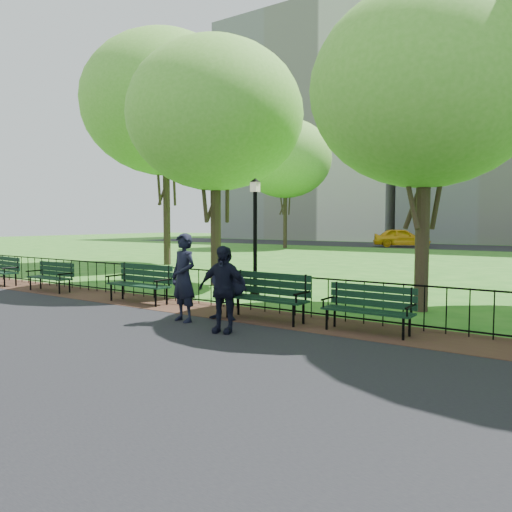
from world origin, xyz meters
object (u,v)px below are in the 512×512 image
Objects in this scene: park_bench_left_b at (52,273)px; park_bench_left_c at (3,267)px; tree_mid_w at (165,104)px; person_left at (184,277)px; person_mid at (226,284)px; person_right at (223,289)px; park_bench_right_a at (369,304)px; tree_near_w at (215,116)px; taxi at (402,238)px; park_bench_main at (254,288)px; lamppost at (255,232)px; tree_far_w at (285,159)px; park_bench_left_a at (141,279)px; tree_near_e at (426,89)px.

park_bench_left_c reaches higher than park_bench_left_b.
tree_mid_w is 5.96× the size of person_left.
person_mid reaches higher than park_bench_left_b.
person_left is at bearing 150.20° from person_right.
park_bench_left_b is 0.97× the size of park_bench_right_a.
person_left is (3.22, -5.03, -4.54)m from tree_near_w.
taxi is at bearing 87.70° from person_right.
person_left reaches higher than park_bench_main.
tree_near_w is (-2.44, 1.28, 3.68)m from lamppost.
person_left is (13.06, -25.67, -5.98)m from tree_far_w.
person_right is at bearing -21.53° from park_bench_left_a.
lamppost is 1.79× the size of person_left.
person_left is at bearing -63.03° from tree_far_w.
tree_near_w reaches higher than person_mid.
tree_near_e is at bearing 16.21° from park_bench_left_b.
person_right is 33.52m from taxi.
tree_near_e is (10.01, 2.93, 4.54)m from park_bench_left_b.
tree_near_w is at bearing 152.33° from lamppost.
person_left is (0.78, -3.75, -0.86)m from lamppost.
park_bench_main is at bearing -0.96° from park_bench_left_b.
park_bench_main reaches higher than park_bench_left_c.
tree_far_w reaches higher than park_bench_right_a.
person_right is (0.65, -0.93, 0.05)m from person_mid.
person_right reaches higher than park_bench_left_b.
tree_mid_w reaches higher than park_bench_left_a.
person_right reaches higher than park_bench_left_c.
person_right is at bearing -118.65° from tree_near_e.
taxi reaches higher than park_bench_right_a.
tree_mid_w is at bearing 145.48° from tree_near_w.
tree_far_w is at bearing 109.91° from taxi.
park_bench_left_b is 7.01m from tree_near_w.
person_right is (11.37, -10.08, -6.78)m from tree_mid_w.
person_right is at bearing -41.57° from tree_mid_w.
park_bench_right_a is (6.13, 0.01, -0.06)m from park_bench_left_a.
park_bench_left_b is 6.99m from person_mid.
lamppost is (-4.36, 2.55, 1.23)m from park_bench_right_a.
tree_near_w is at bearing 99.90° from park_bench_left_a.
tree_near_w reaches higher than person_left.
person_left reaches higher than person_right.
tree_mid_w is (-13.64, 8.54, 7.05)m from park_bench_right_a.
park_bench_left_a is 13.35m from tree_mid_w.
person_mid is at bearing -65.61° from lamppost.
person_left is at bearing -57.35° from tree_near_w.
lamppost is 5.57m from tree_near_e.
park_bench_left_c is at bearing -179.40° from park_bench_left_a.
tree_mid_w reaches higher than person_left.
tree_mid_w is at bearing 123.44° from person_right.
person_mid is (3.87, -4.44, -4.69)m from tree_near_w.
person_left is (-3.70, -4.05, -4.15)m from tree_near_e.
park_bench_main is 0.26× the size of tree_near_e.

